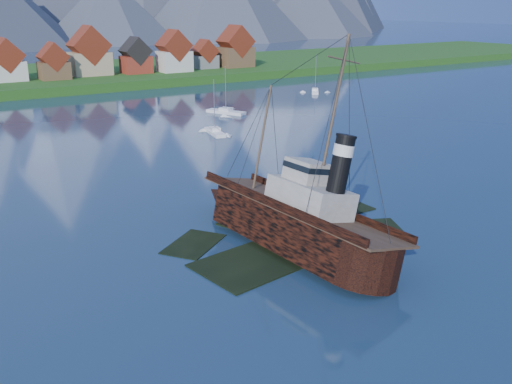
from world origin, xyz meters
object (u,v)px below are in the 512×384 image
sailboat_e (226,112)px  sailboat_f (315,92)px  tugboat_wreck (283,217)px  sailboat_d (215,133)px

sailboat_e → sailboat_f: (42.33, 15.83, 0.02)m
tugboat_wreck → sailboat_d: bearing=64.9°
sailboat_d → sailboat_e: 24.59m
sailboat_e → sailboat_f: size_ratio=1.01×
tugboat_wreck → sailboat_f: 122.31m
tugboat_wreck → sailboat_f: (79.22, 93.14, -2.99)m
sailboat_f → tugboat_wreck: bearing=-92.3°
tugboat_wreck → sailboat_f: tugboat_wreck is taller
sailboat_f → sailboat_e: bearing=-121.4°
tugboat_wreck → sailboat_d: 61.69m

